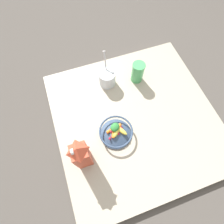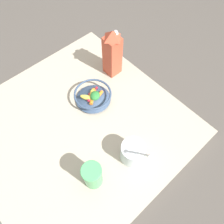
# 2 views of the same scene
# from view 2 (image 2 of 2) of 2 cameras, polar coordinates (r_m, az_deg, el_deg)

# --- Properties ---
(ground_plane) EXTENTS (6.00, 6.00, 0.00)m
(ground_plane) POSITION_cam_2_polar(r_m,az_deg,el_deg) (1.08, -8.74, -4.23)
(ground_plane) COLOR #4C4742
(countertop) EXTENTS (0.93, 0.93, 0.04)m
(countertop) POSITION_cam_2_polar(r_m,az_deg,el_deg) (1.07, -8.87, -3.79)
(countertop) COLOR #B2A893
(countertop) RESTS_ON ground_plane
(fruit_bowl) EXTENTS (0.19, 0.19, 0.08)m
(fruit_bowl) POSITION_cam_2_polar(r_m,az_deg,el_deg) (1.08, -5.01, 4.18)
(fruit_bowl) COLOR #384C6B
(fruit_bowl) RESTS_ON countertop
(milk_carton) EXTENTS (0.07, 0.07, 0.27)m
(milk_carton) POSITION_cam_2_polar(r_m,az_deg,el_deg) (1.13, 0.08, 15.16)
(milk_carton) COLOR #CC4C33
(milk_carton) RESTS_ON countertop
(yogurt_tub) EXTENTS (0.14, 0.10, 0.20)m
(yogurt_tub) POSITION_cam_2_polar(r_m,az_deg,el_deg) (0.93, 5.47, -10.30)
(yogurt_tub) COLOR silver
(yogurt_tub) RESTS_ON countertop
(drinking_cup) EXTENTS (0.08, 0.08, 0.14)m
(drinking_cup) POSITION_cam_2_polar(r_m,az_deg,el_deg) (0.88, -5.11, -16.16)
(drinking_cup) COLOR #4CB266
(drinking_cup) RESTS_ON countertop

